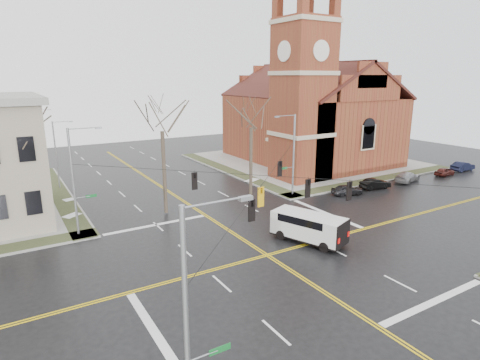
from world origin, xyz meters
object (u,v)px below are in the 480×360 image
signal_pole_sw (191,320)px  parked_car_b (375,184)px  streetlight_north_a (57,152)px  tree_ne (251,123)px  church (308,108)px  tree_nw_far (16,139)px  signal_pole_ne (292,153)px  signal_pole_nw (75,179)px  streetlight_north_b (40,132)px  parked_car_d (445,172)px  parked_car_c (407,177)px  parked_car_e (463,166)px  tree_nw_near (162,126)px  parked_car_a (347,190)px  cargo_van (306,225)px

signal_pole_sw → parked_car_b: bearing=31.2°
streetlight_north_a → tree_ne: 23.25m
church → tree_nw_far: size_ratio=2.43×
signal_pole_ne → signal_pole_sw: (-22.64, -23.00, 0.00)m
church → signal_pole_nw: 38.61m
signal_pole_ne → streetlight_north_b: signal_pole_ne is taller
parked_car_d → streetlight_north_a: bearing=62.7°
parked_car_c → tree_ne: tree_ne is taller
parked_car_e → streetlight_north_b: bearing=51.9°
parked_car_d → parked_car_e: 4.91m
parked_car_d → tree_nw_far: tree_nw_far is taller
parked_car_b → tree_nw_near: bearing=87.5°
signal_pole_ne → tree_ne: 5.68m
parked_car_e → tree_ne: (-32.72, 5.07, 7.58)m
parked_car_a → parked_car_e: (23.00, 0.13, 0.06)m
signal_pole_nw → parked_car_d: bearing=-4.1°
signal_pole_nw → tree_nw_near: 9.10m
church → signal_pole_ne: church is taller
tree_ne → parked_car_a: bearing=-28.2°
church → signal_pole_nw: bearing=-159.8°
signal_pole_nw → streetlight_north_b: 36.51m
parked_car_d → tree_ne: tree_ne is taller
signal_pole_sw → tree_nw_far: 26.10m
cargo_van → tree_nw_near: tree_nw_near is taller
signal_pole_ne → parked_car_a: 7.74m
streetlight_north_b → tree_ne: bearing=-62.5°
streetlight_north_a → cargo_van: streetlight_north_a is taller
signal_pole_ne → parked_car_d: bearing=-8.0°
parked_car_b → parked_car_e: (18.22, 0.03, 0.03)m
streetlight_north_b → tree_nw_near: tree_nw_near is taller
signal_pole_nw → streetlight_north_b: bearing=89.0°
streetlight_north_b → tree_nw_far: 34.36m
streetlight_north_b → parked_car_e: 64.27m
parked_car_a → parked_car_d: parked_car_a is taller
cargo_van → tree_nw_far: 24.56m
parked_car_c → parked_car_e: (12.02, -0.19, 0.02)m
signal_pole_ne → parked_car_e: bearing=-5.9°
church → tree_ne: 20.81m
signal_pole_ne → parked_car_a: size_ratio=2.52×
signal_pole_nw → streetlight_north_a: size_ratio=1.12×
streetlight_north_b → parked_car_c: (38.57, -39.27, -3.82)m
streetlight_north_b → cargo_van: size_ratio=1.23×
parked_car_e → parked_car_d: bearing=94.4°
streetlight_north_a → parked_car_b: size_ratio=2.08×
signal_pole_ne → cargo_van: bearing=-123.0°
tree_ne → streetlight_north_b: bearing=117.5°
signal_pole_sw → tree_ne: (18.53, 25.11, 3.30)m
cargo_van → tree_ne: size_ratio=0.57×
church → tree_ne: church is taller
streetlight_north_b → church: bearing=-33.2°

